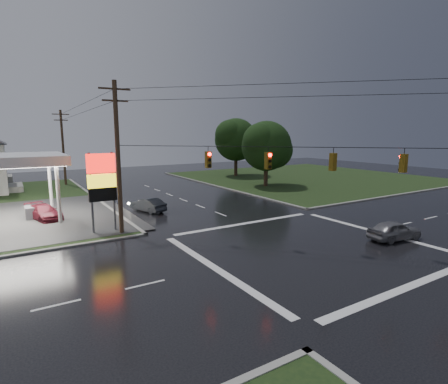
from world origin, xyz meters
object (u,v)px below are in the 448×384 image
tree_ne_far (237,140)px  car_pump (44,212)px  car_north (148,205)px  utility_pole_nw (118,156)px  pylon_sign (102,179)px  car_crossing (394,230)px  tree_ne_near (267,146)px  utility_pole_n (63,147)px

tree_ne_far → car_pump: bearing=-151.7°
tree_ne_far → car_north: size_ratio=2.48×
car_north → car_pump: car_north is taller
utility_pole_nw → car_north: (4.16, 5.99, -5.07)m
utility_pole_nw → tree_ne_far: 36.20m
pylon_sign → car_crossing: 21.23m
car_crossing → car_pump: size_ratio=0.90×
car_pump → car_north: bearing=-29.2°
utility_pole_nw → tree_ne_near: (23.64, 12.49, -0.16)m
utility_pole_n → tree_ne_far: 26.96m
pylon_sign → tree_ne_near: size_ratio=0.67×
pylon_sign → utility_pole_nw: utility_pole_nw is taller
tree_ne_near → car_pump: bearing=-170.4°
pylon_sign → car_pump: bearing=117.6°
utility_pole_n → tree_ne_far: bearing=-8.5°
utility_pole_nw → tree_ne_far: utility_pole_nw is taller
tree_ne_far → car_north: 29.65m
utility_pole_nw → tree_ne_far: bearing=42.6°
utility_pole_nw → car_north: utility_pole_nw is taller
pylon_sign → car_pump: 8.31m
utility_pole_n → car_pump: 21.79m
tree_ne_near → tree_ne_far: 12.39m
tree_ne_near → car_crossing: size_ratio=2.25×
pylon_sign → tree_ne_near: bearing=25.0°
car_pump → pylon_sign: bearing=-80.2°
tree_ne_far → car_pump: (-31.17, -16.76, -5.53)m
car_pump → utility_pole_n: bearing=59.9°
tree_ne_near → pylon_sign: bearing=-155.0°
pylon_sign → utility_pole_nw: size_ratio=0.55×
car_north → tree_ne_near: bearing=179.6°
utility_pole_n → car_north: bearing=-79.5°
pylon_sign → tree_ne_far: bearing=40.4°
car_pump → utility_pole_nw: bearing=-77.5°
utility_pole_n → car_north: utility_pole_n is taller
utility_pole_n → car_north: size_ratio=2.66×
tree_ne_far → car_crossing: tree_ne_far is taller
utility_pole_nw → car_north: size_ratio=2.79×
utility_pole_nw → car_north: 8.88m
car_crossing → car_pump: (-20.29, 19.31, -0.03)m
tree_ne_near → tree_ne_far: bearing=75.9°
tree_ne_far → utility_pole_nw: bearing=-137.4°
utility_pole_n → car_north: (4.16, -22.51, -4.82)m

